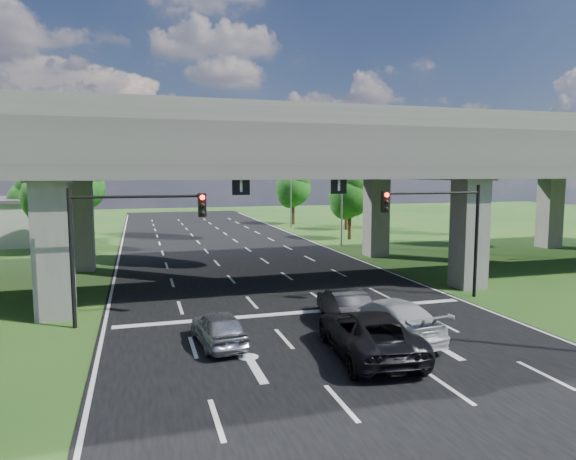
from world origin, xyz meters
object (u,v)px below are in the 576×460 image
streetlight_beyond (288,179)px  car_white (388,319)px  signal_right (442,220)px  streetlight_far (338,182)px  signal_left (125,230)px  car_silver (219,328)px  car_trailing (369,333)px  car_dark (344,305)px

streetlight_beyond → car_white: bearing=-100.9°
signal_right → car_white: (-5.65, -5.09, -3.35)m
streetlight_far → car_white: bearing=-107.5°
signal_right → streetlight_beyond: (2.27, 36.06, 1.66)m
signal_left → streetlight_beyond: size_ratio=0.60×
car_silver → car_white: 6.69m
signal_right → streetlight_beyond: bearing=86.4°
signal_left → streetlight_far: 26.95m
car_white → car_trailing: car_trailing is taller
car_silver → car_dark: (5.90, 1.69, 0.06)m
signal_left → streetlight_far: streetlight_far is taller
streetlight_far → car_dark: (-8.61, -22.34, -5.09)m
streetlight_far → car_trailing: bearing=-109.5°
signal_left → car_trailing: bearing=-37.8°
streetlight_far → car_dark: size_ratio=2.25×
car_dark → streetlight_beyond: bearing=-96.2°
streetlight_beyond → car_white: (-7.92, -41.14, -5.02)m
car_silver → car_trailing: car_trailing is taller
car_dark → signal_left: bearing=-7.3°
car_silver → car_dark: bearing=-169.6°
streetlight_far → streetlight_beyond: same height
signal_right → car_dark: size_ratio=1.35×
streetlight_beyond → car_white: size_ratio=1.81×
car_silver → car_dark: size_ratio=0.89×
signal_right → car_trailing: size_ratio=1.03×
signal_left → streetlight_far: (17.92, 20.06, 1.66)m
car_silver → car_trailing: bearing=147.2°
streetlight_beyond → car_silver: 42.88m
car_white → car_trailing: bearing=37.0°
car_trailing → car_white: bearing=-129.5°
car_trailing → signal_left: bearing=-31.5°
signal_right → car_silver: size_ratio=1.53×
car_trailing → streetlight_far: bearing=-103.2°
car_trailing → car_silver: bearing=-20.9°
signal_right → streetlight_far: bearing=83.5°
signal_right → car_trailing: 10.29m
car_silver → streetlight_beyond: bearing=-115.5°
streetlight_far → streetlight_beyond: (0.00, 16.00, 0.00)m
streetlight_far → car_white: 26.83m
signal_left → car_silver: bearing=-49.3°
streetlight_far → car_trailing: 28.70m
streetlight_far → car_trailing: (-9.45, -26.63, -5.01)m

